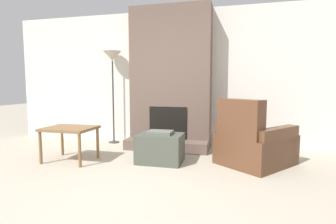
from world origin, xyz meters
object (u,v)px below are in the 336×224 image
Objects in this scene: ottoman at (160,148)px; floor_lamp_left at (112,61)px; side_table at (70,131)px; armchair at (253,145)px.

ottoman is 0.36× the size of floor_lamp_left.
floor_lamp_left is at bearing 139.72° from ottoman.
ottoman is at bearing 10.99° from side_table.
floor_lamp_left reaches higher than armchair.
floor_lamp_left is at bearing 20.03° from armchair.
floor_lamp_left is (-2.64, 0.89, 1.34)m from armchair.
side_table is at bearing -92.97° from floor_lamp_left.
ottoman is 0.91× the size of side_table.
ottoman is at bearing 47.39° from armchair.
side_table is at bearing 48.56° from armchair.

